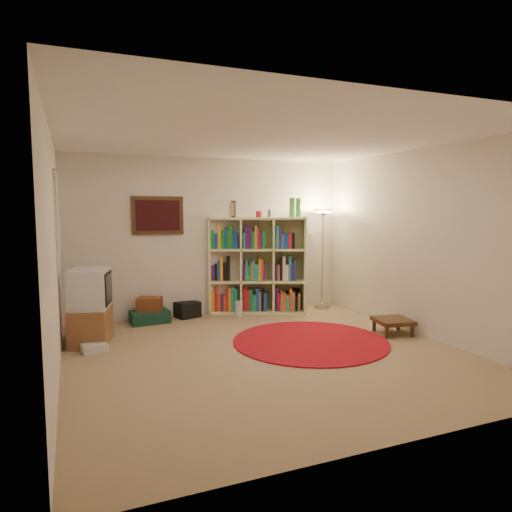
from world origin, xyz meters
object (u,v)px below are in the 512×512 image
(floor_lamp, at_px, (323,226))
(floor_fan, at_px, (295,298))
(suitcase, at_px, (150,317))
(side_table, at_px, (393,321))
(tv_stand, at_px, (91,308))
(bookshelf, at_px, (256,267))

(floor_lamp, bearing_deg, floor_fan, 169.74)
(floor_fan, distance_m, suitcase, 2.44)
(floor_fan, distance_m, side_table, 1.96)
(tv_stand, bearing_deg, side_table, -2.76)
(bookshelf, relative_size, floor_lamp, 1.11)
(floor_lamp, relative_size, tv_stand, 1.79)
(floor_fan, xyz_separation_m, suitcase, (-2.44, -0.02, -0.10))
(side_table, bearing_deg, floor_fan, 105.74)
(floor_fan, bearing_deg, floor_lamp, -8.88)
(bookshelf, distance_m, suitcase, 1.87)
(bookshelf, height_order, suitcase, bookshelf)
(bookshelf, distance_m, side_table, 2.37)
(suitcase, xyz_separation_m, side_table, (2.97, -1.87, 0.09))
(bookshelf, height_order, side_table, bookshelf)
(bookshelf, height_order, floor_lamp, bookshelf)
(floor_lamp, distance_m, tv_stand, 3.94)
(bookshelf, distance_m, tv_stand, 2.75)
(bookshelf, height_order, tv_stand, bookshelf)
(bookshelf, xyz_separation_m, floor_fan, (0.69, -0.06, -0.57))
(suitcase, distance_m, side_table, 3.51)
(floor_lamp, distance_m, suitcase, 3.20)
(bookshelf, xyz_separation_m, side_table, (1.22, -1.95, -0.58))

